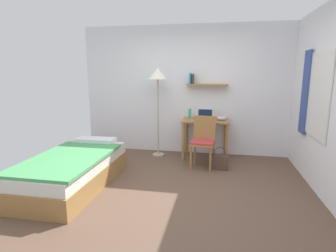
{
  "coord_description": "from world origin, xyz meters",
  "views": [
    {
      "loc": [
        0.62,
        -3.51,
        1.66
      ],
      "look_at": [
        -0.14,
        0.51,
        0.85
      ],
      "focal_mm": 28.82,
      "sensor_mm": 36.0,
      "label": 1
    }
  ],
  "objects_px": {
    "standing_lamp": "(158,79)",
    "laptop": "(205,117)",
    "water_bottle": "(190,114)",
    "handbag": "(219,162)",
    "bed": "(74,170)",
    "desk": "(206,127)",
    "desk_chair": "(203,140)",
    "book_stack": "(221,119)"
  },
  "relations": [
    {
      "from": "bed",
      "to": "desk",
      "type": "xyz_separation_m",
      "value": [
        1.85,
        1.73,
        0.37
      ]
    },
    {
      "from": "standing_lamp",
      "to": "handbag",
      "type": "height_order",
      "value": "standing_lamp"
    },
    {
      "from": "standing_lamp",
      "to": "book_stack",
      "type": "xyz_separation_m",
      "value": [
        1.24,
        0.09,
        -0.76
      ]
    },
    {
      "from": "standing_lamp",
      "to": "laptop",
      "type": "height_order",
      "value": "standing_lamp"
    },
    {
      "from": "desk_chair",
      "to": "laptop",
      "type": "distance_m",
      "value": 0.62
    },
    {
      "from": "desk",
      "to": "desk_chair",
      "type": "bearing_deg",
      "value": -91.11
    },
    {
      "from": "desk",
      "to": "water_bottle",
      "type": "xyz_separation_m",
      "value": [
        -0.32,
        0.07,
        0.25
      ]
    },
    {
      "from": "bed",
      "to": "desk",
      "type": "distance_m",
      "value": 2.56
    },
    {
      "from": "desk",
      "to": "handbag",
      "type": "height_order",
      "value": "desk"
    },
    {
      "from": "bed",
      "to": "standing_lamp",
      "type": "xyz_separation_m",
      "value": [
        0.91,
        1.69,
        1.3
      ]
    },
    {
      "from": "standing_lamp",
      "to": "book_stack",
      "type": "distance_m",
      "value": 1.46
    },
    {
      "from": "water_bottle",
      "to": "standing_lamp",
      "type": "bearing_deg",
      "value": -169.79
    },
    {
      "from": "laptop",
      "to": "book_stack",
      "type": "relative_size",
      "value": 1.26
    },
    {
      "from": "laptop",
      "to": "book_stack",
      "type": "distance_m",
      "value": 0.32
    },
    {
      "from": "desk",
      "to": "water_bottle",
      "type": "relative_size",
      "value": 4.52
    },
    {
      "from": "bed",
      "to": "desk",
      "type": "relative_size",
      "value": 2.21
    },
    {
      "from": "desk_chair",
      "to": "laptop",
      "type": "relative_size",
      "value": 2.99
    },
    {
      "from": "laptop",
      "to": "water_bottle",
      "type": "relative_size",
      "value": 1.5
    },
    {
      "from": "book_stack",
      "to": "handbag",
      "type": "relative_size",
      "value": 0.59
    },
    {
      "from": "standing_lamp",
      "to": "laptop",
      "type": "bearing_deg",
      "value": 3.05
    },
    {
      "from": "bed",
      "to": "desk_chair",
      "type": "height_order",
      "value": "desk_chair"
    },
    {
      "from": "standing_lamp",
      "to": "handbag",
      "type": "bearing_deg",
      "value": -26.13
    },
    {
      "from": "desk_chair",
      "to": "handbag",
      "type": "height_order",
      "value": "desk_chair"
    },
    {
      "from": "bed",
      "to": "water_bottle",
      "type": "bearing_deg",
      "value": 49.74
    },
    {
      "from": "desk",
      "to": "standing_lamp",
      "type": "height_order",
      "value": "standing_lamp"
    },
    {
      "from": "bed",
      "to": "book_stack",
      "type": "height_order",
      "value": "book_stack"
    },
    {
      "from": "laptop",
      "to": "water_bottle",
      "type": "height_order",
      "value": "laptop"
    },
    {
      "from": "water_bottle",
      "to": "handbag",
      "type": "bearing_deg",
      "value": -49.47
    },
    {
      "from": "water_bottle",
      "to": "book_stack",
      "type": "distance_m",
      "value": 0.63
    },
    {
      "from": "desk_chair",
      "to": "standing_lamp",
      "type": "xyz_separation_m",
      "value": [
        -0.93,
        0.47,
        1.05
      ]
    },
    {
      "from": "desk_chair",
      "to": "book_stack",
      "type": "distance_m",
      "value": 0.71
    },
    {
      "from": "standing_lamp",
      "to": "laptop",
      "type": "xyz_separation_m",
      "value": [
        0.93,
        0.05,
        -0.73
      ]
    },
    {
      "from": "laptop",
      "to": "standing_lamp",
      "type": "bearing_deg",
      "value": -176.95
    },
    {
      "from": "bed",
      "to": "standing_lamp",
      "type": "height_order",
      "value": "standing_lamp"
    },
    {
      "from": "desk",
      "to": "water_bottle",
      "type": "height_order",
      "value": "water_bottle"
    },
    {
      "from": "desk",
      "to": "laptop",
      "type": "distance_m",
      "value": 0.21
    },
    {
      "from": "bed",
      "to": "standing_lamp",
      "type": "distance_m",
      "value": 2.32
    },
    {
      "from": "desk",
      "to": "book_stack",
      "type": "height_order",
      "value": "book_stack"
    },
    {
      "from": "desk",
      "to": "handbag",
      "type": "xyz_separation_m",
      "value": [
        0.29,
        -0.64,
        -0.47
      ]
    },
    {
      "from": "standing_lamp",
      "to": "desk",
      "type": "bearing_deg",
      "value": 2.31
    },
    {
      "from": "bed",
      "to": "standing_lamp",
      "type": "relative_size",
      "value": 1.13
    },
    {
      "from": "water_bottle",
      "to": "handbag",
      "type": "height_order",
      "value": "water_bottle"
    }
  ]
}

